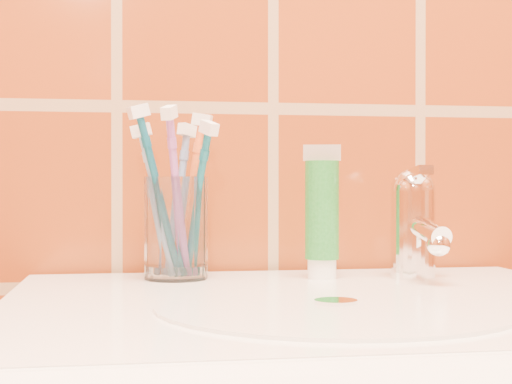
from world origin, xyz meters
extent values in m
cylinder|color=silver|center=(0.00, 0.91, 0.85)|extent=(0.30, 0.30, 0.00)
cylinder|color=white|center=(0.00, 0.91, 0.85)|extent=(0.04, 0.04, 0.00)
cylinder|color=white|center=(-0.12, 1.12, 0.90)|extent=(0.09, 0.09, 0.11)
cylinder|color=white|center=(0.04, 1.10, 0.86)|extent=(0.03, 0.03, 0.02)
cylinder|color=#186720|center=(0.04, 1.10, 0.92)|extent=(0.04, 0.04, 0.11)
cube|color=beige|center=(0.04, 1.10, 0.99)|extent=(0.04, 0.00, 0.02)
cylinder|color=white|center=(0.14, 1.09, 0.90)|extent=(0.05, 0.05, 0.09)
sphere|color=white|center=(0.14, 1.09, 0.94)|extent=(0.05, 0.05, 0.05)
cylinder|color=white|center=(0.14, 1.06, 0.91)|extent=(0.02, 0.09, 0.03)
cube|color=white|center=(0.14, 1.08, 0.96)|extent=(0.02, 0.06, 0.01)
camera|label=1|loc=(-0.17, 0.28, 0.95)|focal=55.00mm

